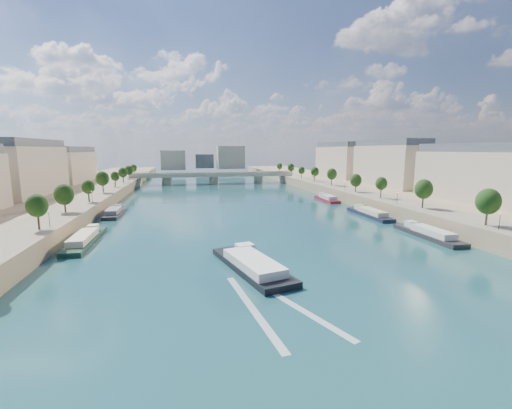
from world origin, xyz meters
name	(u,v)px	position (x,y,z in m)	size (l,w,h in m)	color
ground	(242,216)	(0.00, 100.00, 0.00)	(700.00, 700.00, 0.00)	#0C3038
quay_left	(19,217)	(-72.00, 100.00, 2.50)	(44.00, 520.00, 5.00)	#9E8460
quay_right	(417,203)	(72.00, 100.00, 2.50)	(44.00, 520.00, 5.00)	#9E8460
pave_left	(70,208)	(-57.00, 100.00, 5.05)	(14.00, 520.00, 0.10)	gray
pave_right	(384,198)	(57.00, 100.00, 5.05)	(14.00, 520.00, 0.10)	gray
trees_left	(77,190)	(-55.00, 102.00, 10.48)	(4.80, 268.80, 8.26)	#382B1E
trees_right	(367,182)	(55.00, 110.00, 10.48)	(4.80, 268.80, 8.26)	#382B1E
lamps_left	(74,204)	(-52.50, 90.00, 7.78)	(0.36, 200.36, 4.28)	black
lamps_right	(367,190)	(52.50, 105.00, 7.78)	(0.36, 200.36, 4.28)	black
buildings_right	(428,167)	(85.00, 112.00, 16.45)	(16.00, 226.00, 23.20)	#BFAD93
skyline	(208,159)	(3.19, 319.52, 14.66)	(79.00, 42.00, 22.00)	#BFAD93
bridge	(214,176)	(0.00, 221.05, 5.08)	(112.00, 12.00, 8.15)	#C1B79E
tour_barge	(252,265)	(-7.02, 44.40, 0.95)	(13.70, 27.07, 3.66)	black
wake	(272,306)	(-7.02, 27.75, 0.02)	(13.99, 25.94, 0.04)	silver
moored_barges_left	(29,291)	(-45.50, 39.75, 0.84)	(5.00, 160.70, 3.60)	#1A1B3A
moored_barges_right	(442,239)	(45.50, 54.37, 0.84)	(5.00, 165.76, 3.60)	black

